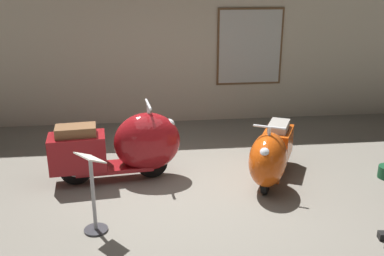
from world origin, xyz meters
name	(u,v)px	position (x,y,z in m)	size (l,w,h in m)	color
ground_plane	(181,198)	(0.00, 0.00, 0.00)	(60.00, 60.00, 0.00)	slate
showroom_back_wall	(157,32)	(-0.15, 3.39, 1.80)	(18.00, 0.63, 3.61)	#BCB29E
scooter_0	(126,146)	(-0.72, 0.68, 0.52)	(1.90, 0.72, 1.14)	black
scooter_1	(271,155)	(1.31, 0.30, 0.44)	(1.10, 1.61, 0.96)	black
info_stanchion	(94,200)	(-1.06, -0.69, 0.41)	(0.38, 0.39, 0.99)	#333338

